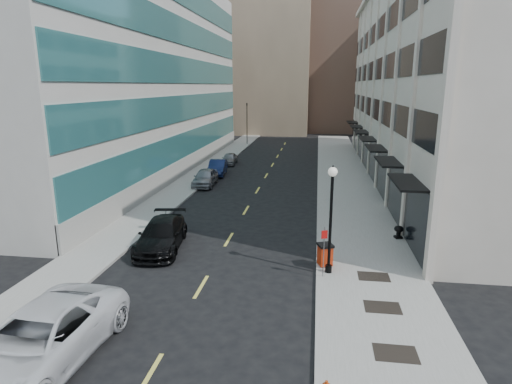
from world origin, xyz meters
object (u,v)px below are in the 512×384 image
(car_black_pickup, at_px, (161,235))
(trash_bin, at_px, (325,254))
(urn_planter, at_px, (399,231))
(car_blue_sedan, at_px, (218,168))
(car_white_van, at_px, (40,340))
(car_grey_sedan, at_px, (229,159))
(lamppost, at_px, (331,211))
(traffic_signal, at_px, (247,106))
(sign_post, at_px, (324,245))
(car_silver_sedan, at_px, (205,177))

(car_black_pickup, bearing_deg, trash_bin, -16.84)
(urn_planter, bearing_deg, car_blue_sedan, 131.01)
(car_black_pickup, bearing_deg, car_white_van, -99.16)
(car_white_van, bearing_deg, car_grey_sedan, 95.47)
(car_black_pickup, distance_m, lamppost, 9.42)
(traffic_signal, distance_m, urn_planter, 41.94)
(lamppost, bearing_deg, car_grey_sedan, 110.63)
(car_white_van, height_order, trash_bin, car_white_van)
(sign_post, bearing_deg, car_white_van, -158.67)
(car_white_van, relative_size, lamppost, 1.30)
(car_silver_sedan, distance_m, car_blue_sedan, 4.77)
(traffic_signal, bearing_deg, sign_post, -76.36)
(car_white_van, xyz_separation_m, car_grey_sedan, (-1.28, 35.53, -0.28))
(car_grey_sedan, relative_size, trash_bin, 3.42)
(car_silver_sedan, height_order, urn_planter, car_silver_sedan)
(lamppost, bearing_deg, trash_bin, 102.16)
(car_white_van, bearing_deg, sign_post, 43.76)
(car_grey_sedan, bearing_deg, traffic_signal, 89.68)
(car_silver_sedan, relative_size, car_blue_sedan, 0.99)
(urn_planter, bearing_deg, traffic_signal, 111.27)
(car_blue_sedan, bearing_deg, car_white_van, -93.56)
(trash_bin, xyz_separation_m, sign_post, (-0.10, -1.26, 0.94))
(car_white_van, bearing_deg, car_silver_sedan, 96.34)
(traffic_signal, height_order, car_grey_sedan, traffic_signal)
(traffic_signal, bearing_deg, urn_planter, -68.73)
(traffic_signal, relative_size, car_white_van, 1.05)
(car_blue_sedan, height_order, sign_post, sign_post)
(urn_planter, bearing_deg, lamppost, -127.76)
(lamppost, relative_size, sign_post, 2.15)
(car_grey_sedan, height_order, trash_bin, car_grey_sedan)
(car_blue_sedan, xyz_separation_m, car_grey_sedan, (0.00, 5.76, -0.09))
(car_grey_sedan, bearing_deg, lamppost, -72.12)
(car_blue_sedan, height_order, urn_planter, car_blue_sedan)
(sign_post, relative_size, urn_planter, 3.26)
(traffic_signal, height_order, car_blue_sedan, traffic_signal)
(traffic_signal, relative_size, lamppost, 1.37)
(car_white_van, height_order, urn_planter, car_white_van)
(traffic_signal, bearing_deg, car_grey_sedan, -87.57)
(trash_bin, relative_size, sign_post, 0.46)
(car_silver_sedan, bearing_deg, car_white_van, -89.14)
(traffic_signal, distance_m, car_blue_sedan, 22.79)
(trash_bin, bearing_deg, car_black_pickup, 151.10)
(lamppost, bearing_deg, traffic_signal, 104.11)
(traffic_signal, relative_size, car_black_pickup, 1.30)
(traffic_signal, relative_size, car_silver_sedan, 1.59)
(car_white_van, height_order, sign_post, sign_post)
(car_black_pickup, height_order, sign_post, sign_post)
(car_grey_sedan, distance_m, urn_planter, 26.56)
(car_silver_sedan, xyz_separation_m, lamppost, (10.36, -17.00, 2.39))
(car_black_pickup, height_order, car_silver_sedan, car_black_pickup)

